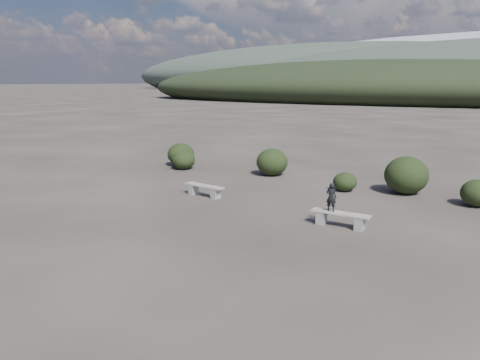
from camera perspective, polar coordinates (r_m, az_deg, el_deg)
The scene contains 10 objects.
ground at distance 13.18m, azimuth -9.57°, elevation -7.19°, with size 1200.00×1200.00×0.00m, color #292420.
bench_left at distance 17.75m, azimuth -4.38°, elevation -1.17°, with size 1.76×0.53×0.43m.
bench_right at distance 14.34m, azimuth 12.13°, elevation -4.57°, with size 1.80×0.43×0.45m.
seated_person at distance 14.28m, azimuth 11.06°, elevation -2.07°, with size 0.32×0.21×0.87m, color black.
shrub_a at distance 23.31m, azimuth -6.89°, elevation 2.43°, with size 1.13×1.13×0.92m, color black.
shrub_b at distance 21.66m, azimuth 3.93°, elevation 2.20°, with size 1.45×1.45×1.24m, color black.
shrub_c at distance 18.99m, azimuth 12.68°, elevation -0.22°, with size 0.94×0.94×0.75m, color black.
shrub_d at distance 19.16m, azimuth 19.62°, elevation 0.56°, with size 1.66×1.66×1.46m, color black.
shrub_e at distance 18.22m, azimuth 26.99°, elevation -1.44°, with size 1.14×1.14×0.95m, color black.
shrub_f at distance 24.31m, azimuth -7.23°, elevation 3.11°, with size 1.37×1.37×1.16m, color black.
Camera 1 is at (8.47, -9.15, 4.29)m, focal length 35.00 mm.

